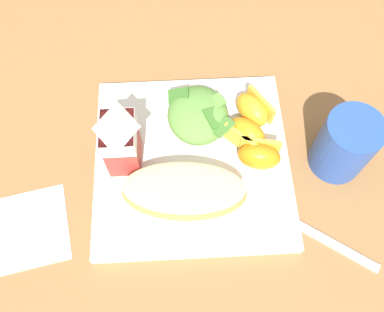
{
  "coord_description": "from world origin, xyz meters",
  "views": [
    {
      "loc": [
        -0.26,
        0.01,
        0.56
      ],
      "look_at": [
        0.0,
        0.0,
        0.03
      ],
      "focal_mm": 38.9,
      "sensor_mm": 36.0,
      "label": 1
    }
  ],
  "objects_px": {
    "orange_wedge_middle": "(246,134)",
    "metal_fork": "(303,227)",
    "white_plate": "(192,161)",
    "milk_carton": "(120,139)",
    "cheesy_pizza_bread": "(184,191)",
    "drinking_blue_cup": "(345,145)",
    "paper_napkin": "(27,229)",
    "orange_wedge_rear": "(253,109)",
    "orange_wedge_front": "(259,155)",
    "green_salad_pile": "(198,115)"
  },
  "relations": [
    {
      "from": "orange_wedge_middle",
      "to": "metal_fork",
      "type": "height_order",
      "value": "orange_wedge_middle"
    },
    {
      "from": "white_plate",
      "to": "milk_carton",
      "type": "relative_size",
      "value": 2.55
    },
    {
      "from": "cheesy_pizza_bread",
      "to": "milk_carton",
      "type": "distance_m",
      "value": 0.11
    },
    {
      "from": "cheesy_pizza_bread",
      "to": "metal_fork",
      "type": "xyz_separation_m",
      "value": [
        -0.05,
        -0.16,
        -0.03
      ]
    },
    {
      "from": "white_plate",
      "to": "drinking_blue_cup",
      "type": "relative_size",
      "value": 2.78
    },
    {
      "from": "paper_napkin",
      "to": "metal_fork",
      "type": "xyz_separation_m",
      "value": [
        -0.02,
        -0.38,
        0.0
      ]
    },
    {
      "from": "orange_wedge_rear",
      "to": "paper_napkin",
      "type": "distance_m",
      "value": 0.36
    },
    {
      "from": "orange_wedge_rear",
      "to": "metal_fork",
      "type": "height_order",
      "value": "orange_wedge_rear"
    },
    {
      "from": "milk_carton",
      "to": "metal_fork",
      "type": "bearing_deg",
      "value": -114.66
    },
    {
      "from": "drinking_blue_cup",
      "to": "paper_napkin",
      "type": "bearing_deg",
      "value": 100.54
    },
    {
      "from": "milk_carton",
      "to": "orange_wedge_front",
      "type": "relative_size",
      "value": 1.66
    },
    {
      "from": "orange_wedge_front",
      "to": "drinking_blue_cup",
      "type": "height_order",
      "value": "drinking_blue_cup"
    },
    {
      "from": "green_salad_pile",
      "to": "drinking_blue_cup",
      "type": "bearing_deg",
      "value": -108.83
    },
    {
      "from": "orange_wedge_rear",
      "to": "drinking_blue_cup",
      "type": "distance_m",
      "value": 0.14
    },
    {
      "from": "orange_wedge_rear",
      "to": "metal_fork",
      "type": "relative_size",
      "value": 0.42
    },
    {
      "from": "cheesy_pizza_bread",
      "to": "metal_fork",
      "type": "height_order",
      "value": "cheesy_pizza_bread"
    },
    {
      "from": "green_salad_pile",
      "to": "orange_wedge_rear",
      "type": "relative_size",
      "value": 1.43
    },
    {
      "from": "green_salad_pile",
      "to": "orange_wedge_front",
      "type": "bearing_deg",
      "value": -130.6
    },
    {
      "from": "paper_napkin",
      "to": "white_plate",
      "type": "bearing_deg",
      "value": -69.16
    },
    {
      "from": "orange_wedge_rear",
      "to": "drinking_blue_cup",
      "type": "bearing_deg",
      "value": -122.31
    },
    {
      "from": "orange_wedge_middle",
      "to": "orange_wedge_rear",
      "type": "height_order",
      "value": "same"
    },
    {
      "from": "green_salad_pile",
      "to": "orange_wedge_middle",
      "type": "relative_size",
      "value": 1.46
    },
    {
      "from": "white_plate",
      "to": "drinking_blue_cup",
      "type": "bearing_deg",
      "value": -91.59
    },
    {
      "from": "white_plate",
      "to": "cheesy_pizza_bread",
      "type": "height_order",
      "value": "cheesy_pizza_bread"
    },
    {
      "from": "cheesy_pizza_bread",
      "to": "orange_wedge_rear",
      "type": "distance_m",
      "value": 0.16
    },
    {
      "from": "green_salad_pile",
      "to": "orange_wedge_rear",
      "type": "bearing_deg",
      "value": -85.82
    },
    {
      "from": "milk_carton",
      "to": "orange_wedge_rear",
      "type": "bearing_deg",
      "value": -71.92
    },
    {
      "from": "paper_napkin",
      "to": "metal_fork",
      "type": "bearing_deg",
      "value": -92.54
    },
    {
      "from": "orange_wedge_rear",
      "to": "paper_napkin",
      "type": "relative_size",
      "value": 0.64
    },
    {
      "from": "cheesy_pizza_bread",
      "to": "orange_wedge_front",
      "type": "relative_size",
      "value": 2.65
    },
    {
      "from": "green_salad_pile",
      "to": "paper_napkin",
      "type": "height_order",
      "value": "green_salad_pile"
    },
    {
      "from": "cheesy_pizza_bread",
      "to": "metal_fork",
      "type": "distance_m",
      "value": 0.17
    },
    {
      "from": "orange_wedge_middle",
      "to": "metal_fork",
      "type": "relative_size",
      "value": 0.41
    },
    {
      "from": "white_plate",
      "to": "metal_fork",
      "type": "distance_m",
      "value": 0.18
    },
    {
      "from": "milk_carton",
      "to": "paper_napkin",
      "type": "xyz_separation_m",
      "value": [
        -0.09,
        0.14,
        -0.07
      ]
    },
    {
      "from": "cheesy_pizza_bread",
      "to": "paper_napkin",
      "type": "relative_size",
      "value": 1.6
    },
    {
      "from": "orange_wedge_middle",
      "to": "orange_wedge_rear",
      "type": "xyz_separation_m",
      "value": [
        0.04,
        -0.01,
        0.0
      ]
    },
    {
      "from": "white_plate",
      "to": "milk_carton",
      "type": "xyz_separation_m",
      "value": [
        0.01,
        0.09,
        0.07
      ]
    },
    {
      "from": "cheesy_pizza_bread",
      "to": "orange_wedge_middle",
      "type": "xyz_separation_m",
      "value": [
        0.08,
        -0.09,
        0.0
      ]
    },
    {
      "from": "milk_carton",
      "to": "orange_wedge_rear",
      "type": "relative_size",
      "value": 1.57
    },
    {
      "from": "white_plate",
      "to": "metal_fork",
      "type": "relative_size",
      "value": 1.69
    },
    {
      "from": "drinking_blue_cup",
      "to": "green_salad_pile",
      "type": "bearing_deg",
      "value": 71.17
    },
    {
      "from": "orange_wedge_middle",
      "to": "orange_wedge_front",
      "type": "bearing_deg",
      "value": -157.51
    },
    {
      "from": "orange_wedge_front",
      "to": "orange_wedge_rear",
      "type": "relative_size",
      "value": 0.95
    },
    {
      "from": "paper_napkin",
      "to": "drinking_blue_cup",
      "type": "bearing_deg",
      "value": -79.46
    },
    {
      "from": "metal_fork",
      "to": "green_salad_pile",
      "type": "bearing_deg",
      "value": 38.93
    },
    {
      "from": "cheesy_pizza_bread",
      "to": "orange_wedge_front",
      "type": "xyz_separation_m",
      "value": [
        0.05,
        -0.11,
        0.0
      ]
    },
    {
      "from": "orange_wedge_rear",
      "to": "drinking_blue_cup",
      "type": "xyz_separation_m",
      "value": [
        -0.07,
        -0.12,
        0.01
      ]
    },
    {
      "from": "green_salad_pile",
      "to": "drinking_blue_cup",
      "type": "relative_size",
      "value": 0.99
    },
    {
      "from": "green_salad_pile",
      "to": "milk_carton",
      "type": "distance_m",
      "value": 0.13
    }
  ]
}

